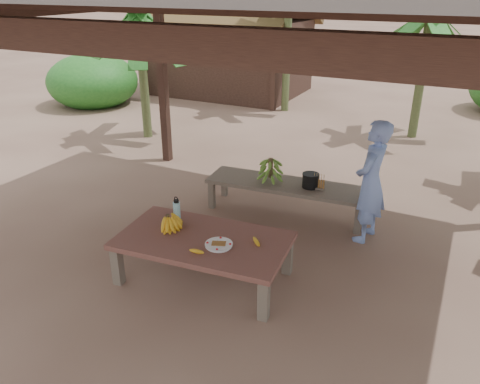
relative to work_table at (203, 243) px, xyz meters
The scene contains 16 objects.
ground 0.82m from the work_table, 66.11° to the left, with size 80.00×80.00×0.00m, color brown.
pavilion 2.44m from the work_table, 66.65° to the left, with size 6.60×5.60×2.95m.
work_table is the anchor object (origin of this frame).
bench 1.90m from the work_table, 83.82° to the left, with size 2.24×0.79×0.45m.
ripe_banana_bunch 0.48m from the work_table, behind, with size 0.30×0.26×0.18m, color yellow, non-canonical shape.
plate 0.25m from the work_table, 17.60° to the right, with size 0.29×0.29×0.04m.
loose_banana_front 0.32m from the work_table, 71.42° to the right, with size 0.04×0.15×0.04m, color yellow.
loose_banana_side 0.58m from the work_table, 15.56° to the left, with size 0.04×0.17×0.04m, color yellow.
water_flask 0.55m from the work_table, 155.23° to the left, with size 0.08×0.08×0.30m.
green_banana_stalk 1.88m from the work_table, 90.92° to the left, with size 0.31×0.31×0.35m, color #598C2D, non-canonical shape.
cooking_pot 1.99m from the work_table, 74.20° to the left, with size 0.22×0.22×0.19m, color black.
skewer_rack 2.00m from the work_table, 70.48° to the left, with size 0.18×0.08×0.24m, color #A57F47, non-canonical shape.
woman 2.19m from the work_table, 50.84° to the left, with size 0.56×0.37×1.54m, color #7C99EA.
hut 9.63m from the work_table, 116.03° to the left, with size 4.40×3.43×2.85m.
banana_plant_n 6.79m from the work_table, 78.79° to the left, with size 1.80×1.80×2.72m.
banana_plant_w 5.68m from the work_table, 133.35° to the left, with size 1.80×1.80×2.66m.
Camera 1 is at (2.00, -4.32, 2.98)m, focal length 35.00 mm.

